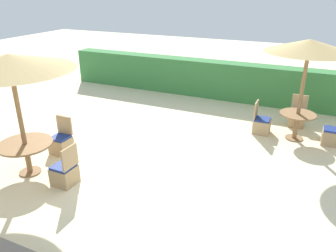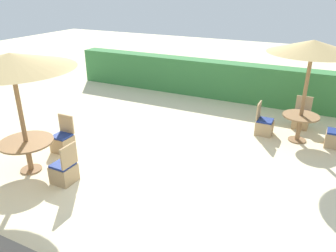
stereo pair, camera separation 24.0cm
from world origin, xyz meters
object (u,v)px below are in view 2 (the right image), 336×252
Objects in this scene: patio_chair_back_right_west at (264,126)px; round_table_front_left at (27,147)px; patio_chair_front_left_east at (64,171)px; parasol_back_right at (313,47)px; patio_chair_front_left_north at (63,141)px; parasol_front_left at (11,61)px; patio_chair_back_right_north at (301,119)px; patio_chair_back_right_east at (336,138)px; round_table_back_right at (300,121)px.

round_table_front_left is (-4.44, -4.44, 0.35)m from patio_chair_back_right_west.
patio_chair_back_right_west is 1.00× the size of patio_chair_front_left_east.
parasol_back_right is 2.95× the size of patio_chair_front_left_north.
parasol_front_left reaches higher than patio_chair_back_right_west.
parasol_back_right is 6.73m from patio_chair_front_left_north.
patio_chair_back_right_north and patio_chair_back_right_east have the same top height.
parasol_back_right is at bearing 91.80° from patio_chair_back_right_north.
round_table_front_left is (0.00, 0.00, -1.94)m from parasol_front_left.
patio_chair_front_left_north is (-5.35, -4.34, 0.00)m from patio_chair_back_right_north.
parasol_front_left is 2.53m from patio_chair_front_left_north.
parasol_back_right is 2.95× the size of patio_chair_front_left_east.
patio_chair_front_left_north is at bearing -148.18° from round_table_back_right.
parasol_front_left is (-5.38, -4.43, 1.98)m from round_table_back_right.
patio_chair_back_right_east is 6.91m from patio_chair_front_left_east.
patio_chair_front_left_east is (1.07, -0.03, -2.29)m from parasol_front_left.
patio_chair_front_left_east reaches higher than round_table_front_left.
parasol_front_left reaches higher than round_table_front_left.
patio_chair_back_right_east and patio_chair_front_left_north have the same top height.
parasol_front_left is at bearing -140.53° from parasol_back_right.
patio_chair_back_right_west is 1.87m from patio_chair_back_right_east.
patio_chair_front_left_east is at bearing 133.83° from patio_chair_front_left_north.
round_table_front_left is 1.12m from patio_chair_front_left_east.
parasol_back_right reaches higher than parasol_front_left.
patio_chair_back_right_west is 1.00× the size of patio_chair_front_left_north.
patio_chair_back_right_east is at bearing 35.34° from round_table_front_left.
round_table_front_left is at bearing -44.98° from patio_chair_back_right_west.
round_table_front_left is at bearing 125.34° from patio_chair_back_right_east.
parasol_back_right is 2.95× the size of patio_chair_back_right_east.
patio_chair_back_right_west is at bearing -142.95° from patio_chair_front_left_north.
patio_chair_back_right_west is (-0.94, 0.02, -2.30)m from parasol_back_right.
patio_chair_front_left_east is at bearing -37.03° from patio_chair_back_right_west.
patio_chair_front_left_east is (-5.24, -4.50, 0.00)m from patio_chair_back_right_east.
round_table_back_right is at bearing 88.94° from patio_chair_back_right_west.
parasol_front_left is at bearing -44.98° from patio_chair_back_right_west.
round_table_front_left is at bearing 90.07° from patio_chair_front_left_north.
patio_chair_front_left_north reaches higher than round_table_back_right.
round_table_back_right is 1.03× the size of patio_chair_back_right_east.
patio_chair_front_left_north is (-4.44, -3.35, 0.00)m from patio_chair_back_right_west.
patio_chair_back_right_east is 1.00× the size of patio_chair_front_left_east.
parasol_front_left is (-4.44, -4.44, 2.29)m from patio_chair_back_right_west.
patio_chair_back_right_east is (0.96, -0.96, 0.00)m from patio_chair_back_right_north.
patio_chair_back_right_north is at bearing 91.80° from round_table_back_right.
patio_chair_back_right_east is at bearing 135.20° from patio_chair_back_right_north.
patio_chair_back_right_east reaches higher than round_table_back_right.
patio_chair_back_right_north is at bearing 45.45° from round_table_front_left.
patio_chair_back_right_north is at bearing -38.09° from patio_chair_front_left_east.
parasol_back_right is 2.48m from patio_chair_back_right_east.
parasol_front_left is at bearing -140.53° from round_table_back_right.
patio_chair_back_right_north reaches higher than round_table_front_left.
patio_chair_back_right_west is at bearing 45.02° from round_table_front_left.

